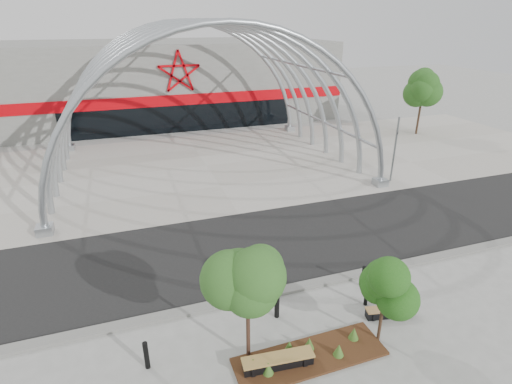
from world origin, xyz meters
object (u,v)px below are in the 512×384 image
object	(u,v)px
bench_1	(389,312)
signal_pole	(395,149)
street_tree_0	(248,282)
bollard_2	(277,304)
street_tree_1	(387,283)
bench_0	(278,363)

from	to	relation	value
bench_1	signal_pole	bearing A→B (deg)	53.78
street_tree_0	bollard_2	distance (m)	3.20
street_tree_1	bench_0	xyz separation A→B (m)	(-3.69, -0.02, -2.10)
street_tree_0	street_tree_1	size ratio (longest dim) A/B	1.25
street_tree_0	bench_0	world-z (taller)	street_tree_0
street_tree_0	bench_0	distance (m)	2.89
bench_0	bollard_2	distance (m)	2.41
signal_pole	street_tree_1	size ratio (longest dim) A/B	1.35
signal_pole	street_tree_1	world-z (taller)	signal_pole
signal_pole	bench_0	world-z (taller)	signal_pole
street_tree_1	bench_1	size ratio (longest dim) A/B	1.77
signal_pole	bench_0	xyz separation A→B (m)	(-13.10, -12.27, -2.07)
street_tree_0	bollard_2	xyz separation A→B (m)	(1.58, 1.48, -2.35)
signal_pole	bench_0	bearing A→B (deg)	-136.88
street_tree_1	bench_0	world-z (taller)	street_tree_1
street_tree_1	bollard_2	bearing A→B (deg)	142.23
signal_pole	bollard_2	size ratio (longest dim) A/B	3.85
street_tree_0	street_tree_1	world-z (taller)	street_tree_0
bench_0	street_tree_1	bearing A→B (deg)	0.33
street_tree_1	bollard_2	distance (m)	4.02
bench_0	bollard_2	xyz separation A→B (m)	(0.84, 2.23, 0.34)
bollard_2	street_tree_0	bearing A→B (deg)	-136.74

